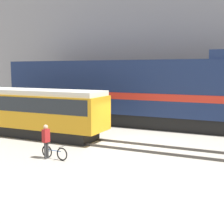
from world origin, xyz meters
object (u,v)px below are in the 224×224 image
(freight_locomotive, at_px, (122,91))
(person, at_px, (46,138))
(streetcar, at_px, (26,109))
(bicycle, at_px, (54,153))

(freight_locomotive, bearing_deg, person, -87.08)
(streetcar, relative_size, person, 6.50)
(freight_locomotive, height_order, person, freight_locomotive)
(bicycle, bearing_deg, person, -163.97)
(freight_locomotive, distance_m, streetcar, 7.80)
(bicycle, relative_size, person, 0.94)
(streetcar, bearing_deg, freight_locomotive, 59.16)
(streetcar, bearing_deg, bicycle, -37.58)
(streetcar, bearing_deg, person, -40.75)
(freight_locomotive, distance_m, bicycle, 10.72)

